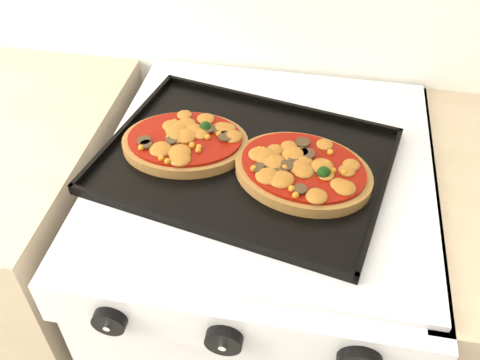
% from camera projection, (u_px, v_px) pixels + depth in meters
% --- Properties ---
extents(stove, '(0.60, 0.60, 0.91)m').
position_uv_depth(stove, '(260.00, 303.00, 1.27)').
color(stove, silver).
rests_on(stove, floor).
extents(control_panel, '(0.60, 0.02, 0.09)m').
position_uv_depth(control_panel, '(234.00, 329.00, 0.77)').
color(control_panel, silver).
rests_on(control_panel, stove).
extents(knob_left, '(0.05, 0.02, 0.05)m').
position_uv_depth(knob_left, '(110.00, 321.00, 0.78)').
color(knob_left, black).
rests_on(knob_left, control_panel).
extents(knob_center, '(0.05, 0.02, 0.05)m').
position_uv_depth(knob_center, '(224.00, 340.00, 0.76)').
color(knob_center, black).
rests_on(knob_center, control_panel).
extents(baking_tray, '(0.55, 0.45, 0.02)m').
position_uv_depth(baking_tray, '(245.00, 160.00, 0.94)').
color(baking_tray, black).
rests_on(baking_tray, stove).
extents(pizza_left, '(0.25, 0.19, 0.03)m').
position_uv_depth(pizza_left, '(185.00, 141.00, 0.95)').
color(pizza_left, brown).
rests_on(pizza_left, baking_tray).
extents(pizza_right, '(0.28, 0.24, 0.03)m').
position_uv_depth(pizza_right, '(303.00, 169.00, 0.90)').
color(pizza_right, brown).
rests_on(pizza_right, baking_tray).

